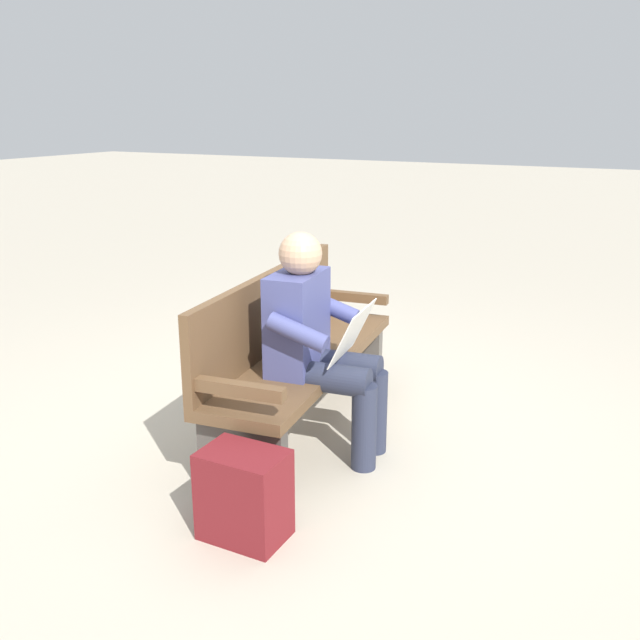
% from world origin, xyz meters
% --- Properties ---
extents(ground_plane, '(40.00, 40.00, 0.00)m').
position_xyz_m(ground_plane, '(0.00, 0.00, 0.00)').
color(ground_plane, '#B7AD99').
extents(bench_near, '(1.84, 0.68, 0.90)m').
position_xyz_m(bench_near, '(0.01, -0.07, 0.46)').
color(bench_near, brown).
rests_on(bench_near, ground).
extents(person_seated, '(0.60, 0.60, 1.18)m').
position_xyz_m(person_seated, '(0.21, 0.19, 0.63)').
color(person_seated, '#474C84').
rests_on(person_seated, ground).
extents(backpack, '(0.29, 0.36, 0.40)m').
position_xyz_m(backpack, '(1.06, 0.27, 0.20)').
color(backpack, maroon).
rests_on(backpack, ground).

